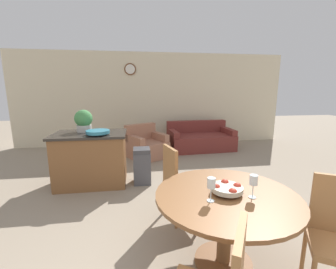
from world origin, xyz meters
TOP-DOWN VIEW (x-y plane):
  - wall_back at (-0.00, 5.79)m, footprint 8.00×0.09m
  - dining_table at (0.23, 0.80)m, footprint 1.29×1.29m
  - dining_chair_far_side at (-0.05, 1.63)m, footprint 0.51×0.51m
  - fruit_bowl at (0.24, 0.80)m, footprint 0.28×0.28m
  - wine_glass_left at (0.05, 0.69)m, footprint 0.07×0.07m
  - wine_glass_right at (0.43, 0.70)m, footprint 0.07×0.07m
  - kitchen_island at (-1.34, 2.93)m, footprint 1.21×0.79m
  - teal_bowl at (-1.18, 2.76)m, footprint 0.38×0.38m
  - potted_plant at (-1.46, 3.09)m, footprint 0.31×0.31m
  - trash_bin at (-0.47, 2.84)m, footprint 0.30×0.32m
  - couch at (1.23, 4.97)m, footprint 1.80×1.10m
  - armchair at (-0.31, 4.39)m, footprint 1.10×1.09m

SIDE VIEW (x-z plane):
  - couch at x=1.23m, z-range -0.11..0.64m
  - armchair at x=-0.31m, z-range -0.12..0.67m
  - trash_bin at x=-0.47m, z-range 0.00..0.63m
  - kitchen_island at x=-1.34m, z-range 0.00..0.92m
  - dining_chair_far_side at x=-0.05m, z-range 0.04..1.01m
  - dining_table at x=0.23m, z-range 0.20..0.92m
  - fruit_bowl at x=0.24m, z-range 0.72..0.82m
  - wine_glass_left at x=0.05m, z-range 0.77..0.98m
  - wine_glass_right at x=0.43m, z-range 0.77..0.98m
  - teal_bowl at x=-1.18m, z-range 0.92..1.00m
  - potted_plant at x=-1.46m, z-range 0.92..1.31m
  - wall_back at x=0.00m, z-range 0.00..2.70m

